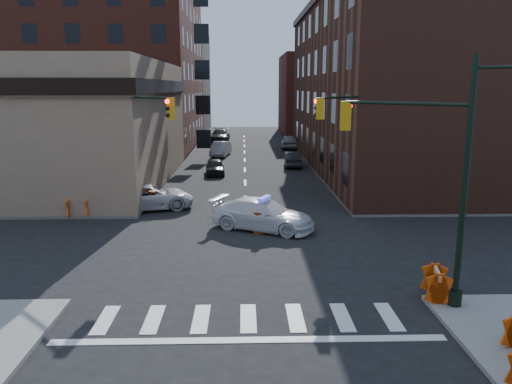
{
  "coord_description": "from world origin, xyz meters",
  "views": [
    {
      "loc": [
        -0.13,
        -21.43,
        7.2
      ],
      "look_at": [
        0.48,
        2.16,
        2.2
      ],
      "focal_mm": 35.0,
      "sensor_mm": 36.0,
      "label": 1
    }
  ],
  "objects": [
    {
      "name": "filler_ne",
      "position": [
        14.0,
        58.0,
        6.0
      ],
      "size": [
        16.0,
        16.0,
        12.0
      ],
      "primitive_type": "cube",
      "color": "#5F281E",
      "rests_on": "ground"
    },
    {
      "name": "bank_building",
      "position": [
        -17.0,
        16.5,
        4.5
      ],
      "size": [
        22.0,
        22.0,
        9.0
      ],
      "primitive_type": "cube",
      "color": "#8C755C",
      "rests_on": "ground"
    },
    {
      "name": "parked_car_wnear",
      "position": [
        -2.5,
        19.71,
        0.65
      ],
      "size": [
        1.8,
        3.91,
        1.3
      ],
      "primitive_type": "imported",
      "rotation": [
        0.0,
        0.0,
        0.07
      ],
      "color": "black",
      "rests_on": "ground"
    },
    {
      "name": "tree_ne_near",
      "position": [
        7.5,
        26.0,
        3.49
      ],
      "size": [
        3.0,
        3.0,
        4.85
      ],
      "color": "black",
      "rests_on": "sidewalk_ne"
    },
    {
      "name": "barricade_nw_a",
      "position": [
        -9.31,
        5.7,
        0.65
      ],
      "size": [
        1.41,
        0.82,
        1.01
      ],
      "primitive_type": null,
      "rotation": [
        0.0,
        0.0,
        0.12
      ],
      "color": "#C24709",
      "rests_on": "sidewalk_nw"
    },
    {
      "name": "signal_pole_nw",
      "position": [
        -5.85,
        5.34,
        4.34
      ],
      "size": [
        3.58,
        3.67,
        8.0
      ],
      "rotation": [
        0.0,
        0.0,
        -0.79
      ],
      "color": "black",
      "rests_on": "sidewalk_nw"
    },
    {
      "name": "ground",
      "position": [
        0.0,
        0.0,
        0.0
      ],
      "size": [
        140.0,
        140.0,
        0.0
      ],
      "primitive_type": "plane",
      "color": "black",
      "rests_on": "ground"
    },
    {
      "name": "pickup",
      "position": [
        -5.8,
        7.75,
        0.75
      ],
      "size": [
        5.86,
        3.78,
        1.5
      ],
      "primitive_type": "imported",
      "rotation": [
        0.0,
        0.0,
        1.83
      ],
      "color": "silver",
      "rests_on": "ground"
    },
    {
      "name": "tree_ne_far",
      "position": [
        7.5,
        34.0,
        3.49
      ],
      "size": [
        3.0,
        3.0,
        4.85
      ],
      "color": "black",
      "rests_on": "sidewalk_ne"
    },
    {
      "name": "signal_pole_ne",
      "position": [
        5.84,
        5.35,
        4.34
      ],
      "size": [
        3.67,
        3.58,
        8.0
      ],
      "rotation": [
        0.0,
        0.0,
        -2.36
      ],
      "color": "black",
      "rests_on": "sidewalk_ne"
    },
    {
      "name": "apartment_block",
      "position": [
        -18.5,
        40.0,
        12.0
      ],
      "size": [
        25.0,
        25.0,
        24.0
      ],
      "primitive_type": "cube",
      "color": "#5F281E",
      "rests_on": "ground"
    },
    {
      "name": "police_car",
      "position": [
        0.84,
        3.27,
        0.78
      ],
      "size": [
        5.81,
        4.3,
        1.56
      ],
      "primitive_type": "imported",
      "rotation": [
        0.0,
        0.0,
        1.13
      ],
      "color": "silver",
      "rests_on": "ground"
    },
    {
      "name": "filler_nw",
      "position": [
        -16.0,
        62.0,
        8.0
      ],
      "size": [
        20.0,
        18.0,
        16.0
      ],
      "primitive_type": "cube",
      "color": "brown",
      "rests_on": "ground"
    },
    {
      "name": "pedestrian_c",
      "position": [
        -12.82,
        6.0,
        0.99
      ],
      "size": [
        1.04,
        0.56,
        1.69
      ],
      "primitive_type": "imported",
      "rotation": [
        0.0,
        0.0,
        0.15
      ],
      "color": "#1F232F",
      "rests_on": "sidewalk_nw"
    },
    {
      "name": "pedestrian_a",
      "position": [
        -9.04,
        6.0,
        1.12
      ],
      "size": [
        0.72,
        0.48,
        1.94
      ],
      "primitive_type": "imported",
      "rotation": [
        0.0,
        0.0,
        -0.03
      ],
      "color": "black",
      "rests_on": "sidewalk_nw"
    },
    {
      "name": "parked_car_efar",
      "position": [
        5.35,
        37.33,
        0.83
      ],
      "size": [
        2.29,
        4.98,
        1.66
      ],
      "primitive_type": "imported",
      "rotation": [
        0.0,
        0.0,
        3.07
      ],
      "color": "gray",
      "rests_on": "ground"
    },
    {
      "name": "parked_car_enear",
      "position": [
        4.39,
        23.63,
        0.68
      ],
      "size": [
        1.66,
        4.21,
        1.36
      ],
      "primitive_type": "imported",
      "rotation": [
        0.0,
        0.0,
        3.09
      ],
      "color": "black",
      "rests_on": "ground"
    },
    {
      "name": "parked_car_wdeep",
      "position": [
        -3.2,
        44.94,
        0.83
      ],
      "size": [
        2.58,
        5.8,
        1.65
      ],
      "primitive_type": "imported",
      "rotation": [
        0.0,
        0.0,
        -0.05
      ],
      "color": "black",
      "rests_on": "ground"
    },
    {
      "name": "barrel_bank",
      "position": [
        -5.5,
        7.74,
        0.56
      ],
      "size": [
        0.78,
        0.78,
        1.11
      ],
      "primitive_type": "cylinder",
      "rotation": [
        0.0,
        0.0,
        -0.31
      ],
      "color": "#D9590A",
      "rests_on": "ground"
    },
    {
      "name": "sidewalk_ne",
      "position": [
        23.0,
        32.75,
        0.07
      ],
      "size": [
        34.0,
        54.5,
        0.15
      ],
      "primitive_type": "cube",
      "color": "gray",
      "rests_on": "ground"
    },
    {
      "name": "sidewalk_nw",
      "position": [
        -23.0,
        32.75,
        0.07
      ],
      "size": [
        34.0,
        54.5,
        0.15
      ],
      "primitive_type": "cube",
      "color": "gray",
      "rests_on": "ground"
    },
    {
      "name": "pedestrian_b",
      "position": [
        -8.14,
        6.64,
        1.14
      ],
      "size": [
        1.03,
        0.84,
        1.98
      ],
      "primitive_type": "imported",
      "rotation": [
        0.0,
        0.0,
        -0.1
      ],
      "color": "black",
      "rests_on": "sidewalk_nw"
    },
    {
      "name": "signal_pole_se",
      "position": [
        6.04,
        -5.52,
        4.61
      ],
      "size": [
        5.4,
        5.27,
        8.0
      ],
      "rotation": [
        0.0,
        0.0,
        2.36
      ],
      "color": "black",
      "rests_on": "sidewalk_se"
    },
    {
      "name": "barrel_road",
      "position": [
        0.65,
        2.64,
        0.55
      ],
      "size": [
        0.75,
        0.75,
        1.09
      ],
      "primitive_type": "cylinder",
      "rotation": [
        0.0,
        0.0,
        -0.27
      ],
      "color": "#C24009",
      "rests_on": "ground"
    },
    {
      "name": "barricade_nw_b",
      "position": [
        -12.0,
        6.86,
        0.6
      ],
      "size": [
        1.3,
        0.87,
        0.9
      ],
      "primitive_type": null,
      "rotation": [
        0.0,
        0.0,
        -0.25
      ],
      "color": "#C94909",
      "rests_on": "sidewalk_nw"
    },
    {
      "name": "barricade_se_a",
      "position": [
        6.4,
        -5.7,
        0.65
      ],
      "size": [
        0.95,
        1.45,
        1.0
      ],
      "primitive_type": null,
      "rotation": [
        0.0,
        0.0,
        1.35
      ],
      "color": "red",
      "rests_on": "sidewalk_se"
    },
    {
      "name": "parked_car_wfar",
      "position": [
        -2.5,
        30.94,
        0.75
      ],
      "size": [
        2.2,
        4.74,
        1.5
      ],
      "primitive_type": "imported",
      "rotation": [
        0.0,
        0.0,
        -0.14
      ],
      "color": "#9CA0A4",
      "rests_on": "ground"
    },
    {
      "name": "commercial_row_ne",
      "position": [
        13.0,
        22.5,
        7.0
      ],
      "size": [
        14.0,
        34.0,
        14.0
      ],
      "primitive_type": "cube",
      "color": "#522C21",
      "rests_on": "ground"
    }
  ]
}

